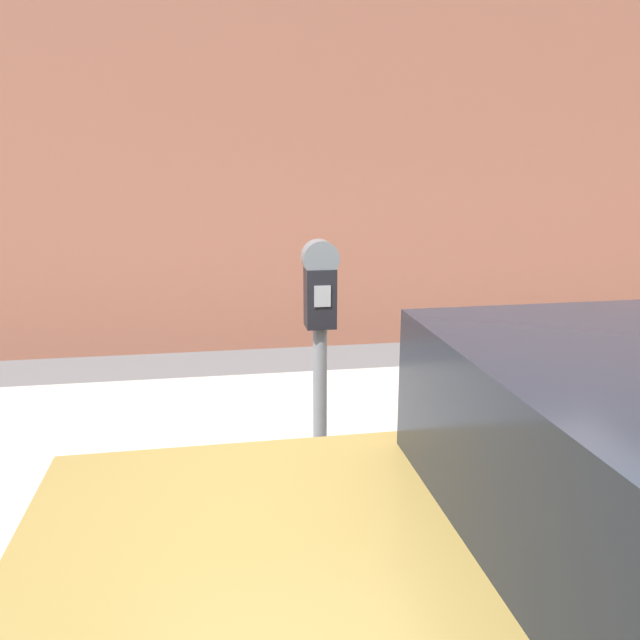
# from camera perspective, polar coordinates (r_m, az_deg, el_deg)

# --- Properties ---
(sidewalk) EXTENTS (24.00, 2.80, 0.13)m
(sidewalk) POSITION_cam_1_polar(r_m,az_deg,el_deg) (4.60, 2.63, -10.95)
(sidewalk) COLOR #BCB7AD
(sidewalk) RESTS_ON ground_plane
(building_facade) EXTENTS (24.00, 0.30, 4.90)m
(building_facade) POSITION_cam_1_polar(r_m,az_deg,el_deg) (6.92, -2.05, 17.71)
(building_facade) COLOR #935642
(building_facade) RESTS_ON ground_plane
(parking_meter) EXTENTS (0.18, 0.15, 1.51)m
(parking_meter) POSITION_cam_1_polar(r_m,az_deg,el_deg) (3.22, 0.00, -1.33)
(parking_meter) COLOR slate
(parking_meter) RESTS_ON sidewalk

